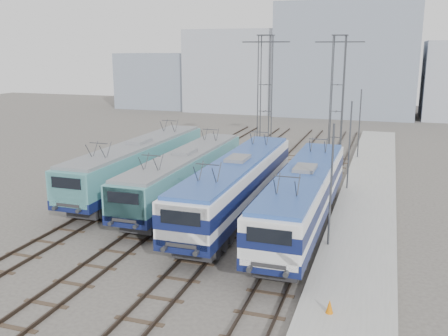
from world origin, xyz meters
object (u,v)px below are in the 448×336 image
Objects in this scene: catenary_tower_east at (337,94)px; mast_rear at (359,125)px; locomotive_far_right at (304,193)px; catenary_tower_west at (265,94)px; mast_mid at (349,147)px; locomotive_center_right at (237,182)px; safety_cone at (330,306)px; locomotive_far_left at (139,162)px; mast_front at (331,188)px; locomotive_center_left at (184,173)px.

mast_rear is (2.10, 2.00, -3.14)m from catenary_tower_east.
catenary_tower_west is (-6.75, 17.45, 4.30)m from locomotive_far_right.
mast_mid is 12.00m from mast_rear.
mast_mid is (2.10, -10.00, -3.14)m from catenary_tower_east.
locomotive_center_right reaches higher than safety_cone.
locomotive_center_right is at bearing -102.99° from catenary_tower_east.
locomotive_far_left reaches higher than locomotive_far_right.
locomotive_far_right is 3.35m from mast_front.
locomotive_center_right is 21.42m from mast_rear.
mast_mid is at bearing 30.91° from locomotive_center_left.
catenary_tower_west is 1.71× the size of mast_mid.
locomotive_far_left is 31.32× the size of safety_cone.
locomotive_center_left is 0.94× the size of locomotive_center_right.
mast_front is at bearing -25.09° from locomotive_far_left.
locomotive_center_right is at bearing 150.64° from mast_front.
catenary_tower_east is 1.71× the size of mast_mid.
catenary_tower_east is at bearing 77.01° from locomotive_center_right.
mast_front is at bearing 97.22° from safety_cone.
locomotive_center_right is (4.50, -1.93, 0.19)m from locomotive_center_left.
locomotive_center_right is 19.38m from catenary_tower_east.
locomotive_center_left is at bearing 156.76° from locomotive_center_right.
mast_front is (1.85, -2.55, 1.16)m from locomotive_far_right.
mast_front is at bearing -66.73° from catenary_tower_west.
catenary_tower_west is 9.99m from mast_rear.
locomotive_center_right is 31.53× the size of safety_cone.
safety_cone is at bearing -41.88° from locomotive_far_left.
mast_front is at bearing -26.90° from locomotive_center_left.
safety_cone is at bearing -88.29° from mast_rear.
catenary_tower_east is (8.75, 16.50, 4.44)m from locomotive_center_left.
locomotive_center_right is (9.00, -3.61, 0.07)m from locomotive_far_left.
mast_mid is at bearing 92.77° from safety_cone.
mast_front is (2.10, -22.00, -3.14)m from catenary_tower_east.
safety_cone is (0.94, -31.42, -2.90)m from mast_rear.
catenary_tower_west is (-2.25, 16.43, 4.26)m from locomotive_center_right.
mast_mid and mast_rear have the same top height.
catenary_tower_east is 4.28m from mast_rear.
locomotive_center_right is 2.68× the size of mast_mid.
mast_rear is (15.35, 16.81, 1.19)m from locomotive_far_left.
locomotive_far_right is at bearing -12.82° from locomotive_center_right.
locomotive_far_left is 0.99× the size of locomotive_center_right.
mast_mid reaches higher than safety_cone.
locomotive_center_right is at bearing -21.87° from locomotive_far_left.
catenary_tower_west is 1.71× the size of mast_rear.
mast_mid is at bearing 53.00° from locomotive_center_right.
catenary_tower_west reaches higher than mast_front.
catenary_tower_west is at bearing 111.15° from locomotive_far_right.
locomotive_far_left is 2.66× the size of mast_mid.
locomotive_center_right reaches higher than locomotive_center_left.
locomotive_far_left is at bearing 138.12° from safety_cone.
catenary_tower_east is 1.71× the size of mast_front.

